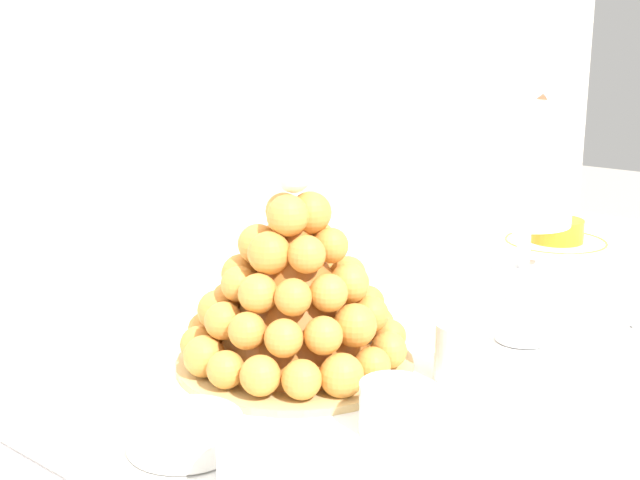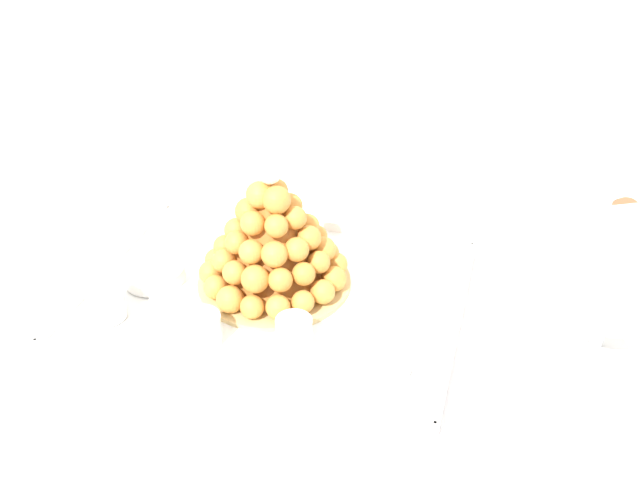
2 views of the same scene
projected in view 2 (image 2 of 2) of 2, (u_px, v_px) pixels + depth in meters
buffet_table at (354, 352)px, 1.22m from camera, size 1.62×0.91×0.80m
serving_tray at (274, 297)px, 1.19m from camera, size 0.59×0.44×0.02m
croquembouche at (273, 241)px, 1.17m from camera, size 0.25×0.25×0.22m
dessert_cup_left at (106, 303)px, 1.13m from camera, size 0.06×0.06×0.06m
dessert_cup_mid_left at (200, 330)px, 1.08m from camera, size 0.06×0.06×0.05m
dessert_cup_centre at (294, 337)px, 1.06m from camera, size 0.05×0.05×0.06m
dessert_cup_mid_right at (391, 355)px, 1.03m from camera, size 0.06×0.06×0.06m
creme_brulee_ramekin at (154, 273)px, 1.22m from camera, size 0.10×0.10×0.03m
macaron_goblet at (619, 255)px, 1.01m from camera, size 0.13×0.13×0.28m
wine_glass at (201, 156)px, 1.39m from camera, size 0.08×0.08×0.15m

